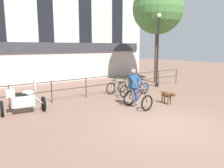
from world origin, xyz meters
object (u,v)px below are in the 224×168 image
object	(u,v)px
cyclist_with_bike	(136,90)
parked_bicycle_mid_left	(128,88)
street_lamp	(158,47)
dog	(168,95)
parked_motorcycle	(23,100)
parked_bicycle_near_lamp	(117,89)
parked_bicycle_mid_right	(139,86)

from	to	relation	value
cyclist_with_bike	parked_bicycle_mid_left	bearing A→B (deg)	53.87
parked_bicycle_mid_left	street_lamp	size ratio (longest dim) A/B	0.24
dog	parked_motorcycle	distance (m)	6.34
cyclist_with_bike	street_lamp	world-z (taller)	street_lamp
parked_bicycle_near_lamp	cyclist_with_bike	bearing A→B (deg)	65.10
dog	parked_bicycle_mid_left	bearing A→B (deg)	94.09
parked_bicycle_mid_right	street_lamp	world-z (taller)	street_lamp
cyclist_with_bike	parked_bicycle_mid_right	xyz separation A→B (m)	(2.36, 2.30, -0.41)
parked_bicycle_mid_left	street_lamp	xyz separation A→B (m)	(3.02, 0.61, 2.30)
parked_bicycle_mid_left	parked_bicycle_mid_right	distance (m)	0.80
street_lamp	parked_bicycle_mid_left	bearing A→B (deg)	-168.65
cyclist_with_bike	dog	size ratio (longest dim) A/B	1.64
cyclist_with_bike	parked_motorcycle	world-z (taller)	cyclist_with_bike
cyclist_with_bike	parked_motorcycle	size ratio (longest dim) A/B	0.97
parked_bicycle_mid_right	parked_motorcycle	bearing A→B (deg)	11.04
parked_bicycle_mid_left	parked_bicycle_mid_right	world-z (taller)	same
parked_motorcycle	parked_bicycle_mid_right	bearing A→B (deg)	-78.79
dog	parked_motorcycle	world-z (taller)	parked_motorcycle
parked_bicycle_mid_right	parked_bicycle_near_lamp	bearing A→B (deg)	8.20
dog	parked_bicycle_mid_left	size ratio (longest dim) A/B	0.90
parked_bicycle_mid_left	street_lamp	distance (m)	3.84
dog	parked_bicycle_near_lamp	size ratio (longest dim) A/B	0.88
dog	street_lamp	xyz separation A→B (m)	(2.99, 3.39, 2.21)
parked_bicycle_mid_left	street_lamp	world-z (taller)	street_lamp
parked_motorcycle	dog	bearing A→B (deg)	-104.39
parked_motorcycle	parked_bicycle_mid_right	xyz separation A→B (m)	(6.61, 0.33, -0.20)
cyclist_with_bike	parked_bicycle_near_lamp	bearing A→B (deg)	69.67
parked_bicycle_near_lamp	street_lamp	bearing A→B (deg)	-177.54
cyclist_with_bike	parked_bicycle_near_lamp	size ratio (longest dim) A/B	1.44
cyclist_with_bike	parked_bicycle_mid_right	size ratio (longest dim) A/B	1.42
parked_motorcycle	parked_bicycle_mid_left	distance (m)	5.83
parked_bicycle_mid_right	parked_bicycle_mid_left	bearing A→B (deg)	8.20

